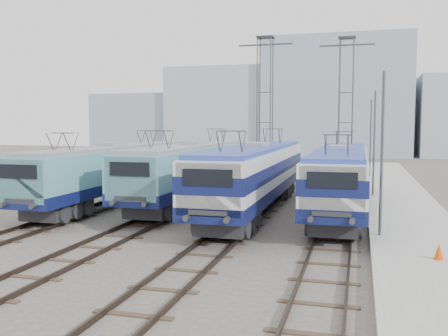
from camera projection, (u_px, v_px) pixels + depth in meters
ground at (167, 240)px, 20.96m from camera, size 160.00×160.00×0.00m
platform at (407, 215)px, 25.95m from camera, size 4.00×70.00×0.30m
locomotive_far_left at (111, 169)px, 30.10m from camera, size 2.75×17.34×3.26m
locomotive_center_left at (192, 167)px, 30.80m from camera, size 2.81×17.76×3.34m
locomotive_center_right at (255, 172)px, 27.14m from camera, size 2.84×17.93×3.37m
locomotive_far_right at (340, 174)px, 26.85m from camera, size 2.73×17.26×3.24m
catenary_tower_west at (265, 103)px, 41.52m from camera, size 4.50×1.20×12.00m
catenary_tower_east at (346, 103)px, 41.73m from camera, size 4.50×1.20×12.00m
mast_front at (382, 158)px, 20.32m from camera, size 0.12×0.12×7.00m
mast_mid at (374, 146)px, 31.85m from camera, size 0.12×0.12×7.00m
mast_rear at (370, 140)px, 43.38m from camera, size 0.12×0.12×7.00m
safety_cone at (439, 251)px, 16.81m from camera, size 0.31×0.31×0.56m
building_west at (227, 111)px, 83.60m from camera, size 18.00×12.00×14.00m
building_center at (337, 98)px, 78.70m from camera, size 22.00×14.00×18.00m
building_far_west at (139, 123)px, 87.97m from camera, size 14.00×10.00×10.00m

